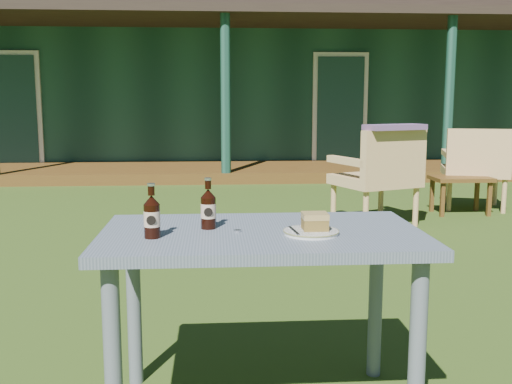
{
  "coord_description": "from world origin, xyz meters",
  "views": [
    {
      "loc": [
        -0.18,
        -3.79,
        1.21
      ],
      "look_at": [
        0.0,
        -1.3,
        0.82
      ],
      "focal_mm": 42.0,
      "sensor_mm": 36.0,
      "label": 1
    }
  ],
  "objects": [
    {
      "name": "armchair_left",
      "position": [
        1.41,
        1.78,
        0.52
      ],
      "size": [
        0.88,
        0.85,
        0.93
      ],
      "color": "tan",
      "rests_on": "ground"
    },
    {
      "name": "cake_slice",
      "position": [
        0.19,
        -1.66,
        0.77
      ],
      "size": [
        0.09,
        0.09,
        0.06
      ],
      "color": "brown",
      "rests_on": "plate"
    },
    {
      "name": "pavilion",
      "position": [
        -0.0,
        9.39,
        1.61
      ],
      "size": [
        15.8,
        8.3,
        3.45
      ],
      "color": "#183E30",
      "rests_on": "ground"
    },
    {
      "name": "side_table",
      "position": [
        2.43,
        2.31,
        0.34
      ],
      "size": [
        0.6,
        0.4,
        0.4
      ],
      "color": "#513413",
      "rests_on": "ground"
    },
    {
      "name": "floral_throw",
      "position": [
        1.48,
        1.61,
        0.96
      ],
      "size": [
        0.63,
        0.42,
        0.05
      ],
      "primitive_type": "cube",
      "rotation": [
        0.0,
        0.0,
        3.52
      ],
      "color": "#694974",
      "rests_on": "armchair_left"
    },
    {
      "name": "fork",
      "position": [
        0.11,
        -1.68,
        0.74
      ],
      "size": [
        0.03,
        0.14,
        0.0
      ],
      "primitive_type": "cube",
      "rotation": [
        0.0,
        0.0,
        0.11
      ],
      "color": "silver",
      "rests_on": "plate"
    },
    {
      "name": "cola_bottle_far",
      "position": [
        -0.4,
        -1.69,
        0.8
      ],
      "size": [
        0.06,
        0.06,
        0.2
      ],
      "color": "black",
      "rests_on": "cafe_table"
    },
    {
      "name": "tree_mid",
      "position": [
        3.0,
        18.5,
        4.75
      ],
      "size": [
        0.28,
        0.28,
        9.5
      ],
      "primitive_type": "cylinder",
      "color": "brown",
      "rests_on": "ground"
    },
    {
      "name": "bottle_cap",
      "position": [
        -0.09,
        -1.62,
        0.72
      ],
      "size": [
        0.03,
        0.03,
        0.01
      ],
      "primitive_type": "cylinder",
      "color": "silver",
      "rests_on": "cafe_table"
    },
    {
      "name": "cafe_table",
      "position": [
        0.0,
        -1.6,
        0.62
      ],
      "size": [
        1.2,
        0.7,
        0.72
      ],
      "color": "slate",
      "rests_on": "ground"
    },
    {
      "name": "armchair_right",
      "position": [
        2.69,
        2.56,
        0.51
      ],
      "size": [
        0.81,
        0.78,
        0.9
      ],
      "color": "tan",
      "rests_on": "ground"
    },
    {
      "name": "plate",
      "position": [
        0.18,
        -1.67,
        0.73
      ],
      "size": [
        0.2,
        0.2,
        0.01
      ],
      "color": "silver",
      "rests_on": "cafe_table"
    },
    {
      "name": "ground",
      "position": [
        0.0,
        0.0,
        0.0
      ],
      "size": [
        80.0,
        80.0,
        0.0
      ],
      "primitive_type": "plane",
      "color": "#334916"
    },
    {
      "name": "cola_bottle_near",
      "position": [
        -0.2,
        -1.55,
        0.8
      ],
      "size": [
        0.06,
        0.06,
        0.19
      ],
      "color": "black",
      "rests_on": "cafe_table"
    }
  ]
}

